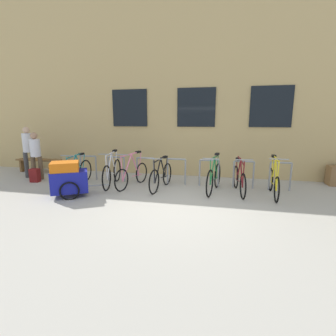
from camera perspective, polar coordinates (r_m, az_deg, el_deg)
ground_plane at (r=5.82m, az=2.82°, el=-8.81°), size 42.00×42.00×0.00m
storefront_building at (r=11.44m, az=8.17°, el=18.16°), size 28.00×5.49×6.79m
bike_rack at (r=7.56m, az=1.97°, el=-0.14°), size 6.61×0.05×0.83m
bicycle_pink at (r=7.46m, az=-8.35°, el=-1.41°), size 0.54×1.71×1.07m
bicycle_teal at (r=8.08m, az=-20.41°, el=-0.96°), size 0.44×1.68×1.00m
bicycle_maroon at (r=7.02m, az=16.27°, el=-2.56°), size 0.44×1.71×1.03m
bicycle_black at (r=7.12m, az=-1.62°, el=-1.90°), size 0.44×1.71×0.99m
bicycle_white at (r=7.69m, az=-12.88°, el=-0.98°), size 0.44×1.83×1.08m
bicycle_green at (r=6.97m, az=10.66°, el=-2.19°), size 0.48×1.71×1.07m
bicycle_yellow at (r=7.06m, az=23.44°, el=-2.93°), size 0.44×1.72×1.09m
bike_trailer at (r=6.91m, az=-22.14°, el=-2.24°), size 1.41×1.01×0.94m
wooden_bench at (r=10.66m, az=-27.86°, el=1.14°), size 1.76×0.40×0.50m
person_by_bench at (r=9.26m, az=-28.47°, el=3.13°), size 0.34×0.32×1.58m
person_browsing at (r=9.77m, az=-29.82°, el=3.98°), size 0.32×0.32×1.75m
backpack at (r=9.02m, az=-28.61°, el=-1.50°), size 0.29×0.22×0.44m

